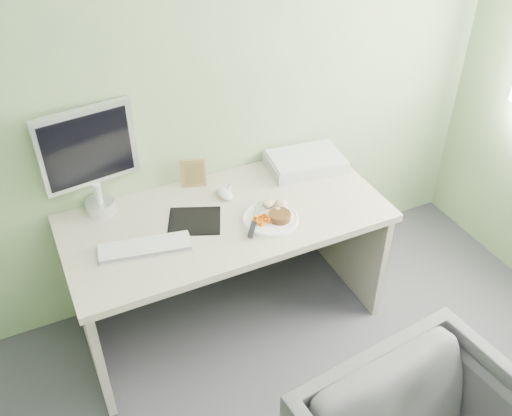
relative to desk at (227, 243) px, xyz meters
name	(u,v)px	position (x,y,z in m)	size (l,w,h in m)	color
wall_back	(191,69)	(0.00, 0.38, 0.80)	(3.50, 3.50, 0.00)	#899E6F
desk	(227,243)	(0.00, 0.00, 0.00)	(1.60, 0.75, 0.73)	beige
plate	(270,219)	(0.18, -0.13, 0.19)	(0.28, 0.28, 0.01)	white
steak	(280,216)	(0.22, -0.16, 0.21)	(0.11, 0.11, 0.03)	black
potato_pile	(272,204)	(0.22, -0.07, 0.23)	(0.11, 0.08, 0.06)	tan
carrot_heap	(262,218)	(0.13, -0.14, 0.22)	(0.07, 0.06, 0.05)	#E75904
steak_knife	(254,224)	(0.08, -0.15, 0.21)	(0.18, 0.24, 0.02)	silver
mousepad	(195,221)	(-0.16, 0.02, 0.18)	(0.25, 0.22, 0.00)	black
keyboard	(145,247)	(-0.44, -0.08, 0.20)	(0.42, 0.12, 0.02)	white
computer_mouse	(225,194)	(0.06, 0.14, 0.20)	(0.06, 0.11, 0.04)	white
photo_frame	(193,173)	(-0.05, 0.30, 0.27)	(0.13, 0.02, 0.17)	#986E47
eyedrop_bottle	(229,189)	(0.09, 0.17, 0.21)	(0.02, 0.02, 0.06)	white
scanner	(305,162)	(0.57, 0.22, 0.21)	(0.41, 0.27, 0.06)	#ACAFB3
monitor	(90,156)	(-0.55, 0.31, 0.50)	(0.46, 0.15, 0.56)	silver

